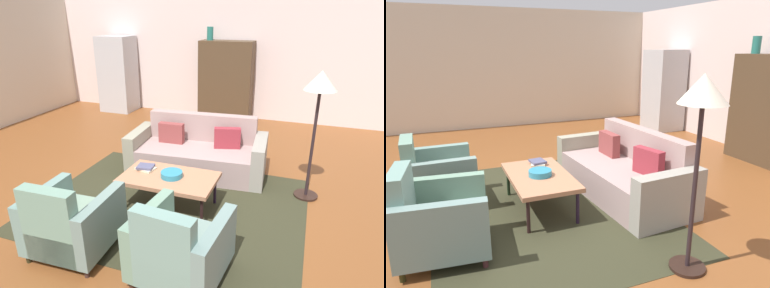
% 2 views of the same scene
% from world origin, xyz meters
% --- Properties ---
extents(ground_plane, '(11.49, 11.49, 0.00)m').
position_xyz_m(ground_plane, '(0.00, 0.00, 0.00)').
color(ground_plane, brown).
extents(wall_left, '(0.12, 8.55, 2.80)m').
position_xyz_m(wall_left, '(-4.79, 0.00, 1.40)').
color(wall_left, beige).
rests_on(wall_left, ground).
extents(area_rug, '(3.40, 2.60, 0.01)m').
position_xyz_m(area_rug, '(0.04, -0.06, 0.00)').
color(area_rug, '#30311F').
rests_on(area_rug, ground).
extents(couch, '(2.16, 1.06, 0.86)m').
position_xyz_m(couch, '(0.03, 1.08, 0.29)').
color(couch, gray).
rests_on(couch, ground).
extents(coffee_table, '(1.20, 0.70, 0.44)m').
position_xyz_m(coffee_table, '(0.04, -0.11, 0.40)').
color(coffee_table, black).
rests_on(coffee_table, ground).
extents(armchair_left, '(0.83, 0.83, 0.88)m').
position_xyz_m(armchair_left, '(-0.56, -1.27, 0.34)').
color(armchair_left, black).
rests_on(armchair_left, ground).
extents(armchair_right, '(0.87, 0.87, 0.88)m').
position_xyz_m(armchair_right, '(0.63, -1.27, 0.34)').
color(armchair_right, '#311915').
rests_on(armchair_right, ground).
extents(fruit_bowl, '(0.27, 0.27, 0.07)m').
position_xyz_m(fruit_bowl, '(0.08, -0.11, 0.47)').
color(fruit_bowl, teal).
rests_on(fruit_bowl, coffee_table).
extents(book_stack, '(0.28, 0.22, 0.06)m').
position_xyz_m(book_stack, '(-0.33, -0.02, 0.46)').
color(book_stack, beige).
rests_on(book_stack, coffee_table).
extents(cabinet, '(1.20, 0.51, 1.80)m').
position_xyz_m(cabinet, '(-0.27, 3.93, 0.90)').
color(cabinet, '#4A3724').
rests_on(cabinet, ground).
extents(vase_tall, '(0.14, 0.14, 0.29)m').
position_xyz_m(vase_tall, '(-0.67, 3.93, 1.94)').
color(vase_tall, '#256E62').
rests_on(vase_tall, cabinet).
extents(refrigerator, '(0.80, 0.73, 1.85)m').
position_xyz_m(refrigerator, '(-3.05, 3.83, 0.93)').
color(refrigerator, '#B7BABF').
rests_on(refrigerator, ground).
extents(floor_lamp, '(0.40, 0.40, 1.72)m').
position_xyz_m(floor_lamp, '(1.70, 0.77, 1.44)').
color(floor_lamp, black).
rests_on(floor_lamp, ground).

